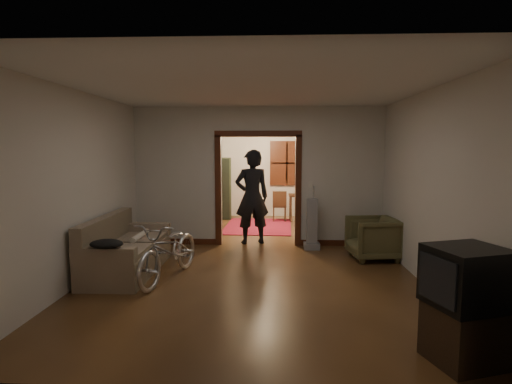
# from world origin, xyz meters

# --- Properties ---
(floor) EXTENTS (5.00, 8.50, 0.01)m
(floor) POSITION_xyz_m (0.00, 0.00, 0.00)
(floor) COLOR #3F2614
(floor) RESTS_ON ground
(ceiling) EXTENTS (5.00, 8.50, 0.01)m
(ceiling) POSITION_xyz_m (0.00, 0.00, 2.80)
(ceiling) COLOR white
(ceiling) RESTS_ON floor
(wall_back) EXTENTS (5.00, 0.02, 2.80)m
(wall_back) POSITION_xyz_m (0.00, 4.25, 1.40)
(wall_back) COLOR beige
(wall_back) RESTS_ON floor
(wall_left) EXTENTS (0.02, 8.50, 2.80)m
(wall_left) POSITION_xyz_m (-2.50, 0.00, 1.40)
(wall_left) COLOR beige
(wall_left) RESTS_ON floor
(wall_right) EXTENTS (0.02, 8.50, 2.80)m
(wall_right) POSITION_xyz_m (2.50, 0.00, 1.40)
(wall_right) COLOR beige
(wall_right) RESTS_ON floor
(partition_wall) EXTENTS (5.00, 0.14, 2.80)m
(partition_wall) POSITION_xyz_m (0.00, 0.75, 1.40)
(partition_wall) COLOR beige
(partition_wall) RESTS_ON floor
(door_casing) EXTENTS (1.74, 0.20, 2.32)m
(door_casing) POSITION_xyz_m (0.00, 0.75, 1.10)
(door_casing) COLOR #3F1B0E
(door_casing) RESTS_ON floor
(far_window) EXTENTS (0.98, 0.06, 1.28)m
(far_window) POSITION_xyz_m (0.70, 4.21, 1.55)
(far_window) COLOR black
(far_window) RESTS_ON wall_back
(chandelier) EXTENTS (0.24, 0.24, 0.24)m
(chandelier) POSITION_xyz_m (0.00, 2.50, 2.35)
(chandelier) COLOR #FFE0A5
(chandelier) RESTS_ON ceiling
(light_switch) EXTENTS (0.08, 0.01, 0.12)m
(light_switch) POSITION_xyz_m (1.05, 0.68, 1.25)
(light_switch) COLOR silver
(light_switch) RESTS_ON partition_wall
(sofa) EXTENTS (0.89, 1.96, 0.90)m
(sofa) POSITION_xyz_m (-2.00, -1.20, 0.45)
(sofa) COLOR #6D5F49
(sofa) RESTS_ON floor
(rolled_paper) EXTENTS (0.09, 0.73, 0.09)m
(rolled_paper) POSITION_xyz_m (-1.90, -0.90, 0.53)
(rolled_paper) COLOR beige
(rolled_paper) RESTS_ON sofa
(jacket) EXTENTS (0.45, 0.34, 0.13)m
(jacket) POSITION_xyz_m (-1.95, -2.11, 0.68)
(jacket) COLOR black
(jacket) RESTS_ON sofa
(bicycle) EXTENTS (0.98, 1.81, 0.90)m
(bicycle) POSITION_xyz_m (-1.25, -1.52, 0.45)
(bicycle) COLOR silver
(bicycle) RESTS_ON floor
(armchair) EXTENTS (0.91, 0.89, 0.75)m
(armchair) POSITION_xyz_m (2.09, -0.25, 0.38)
(armchair) COLOR brown
(armchair) RESTS_ON floor
(tv_stand) EXTENTS (0.72, 0.68, 0.53)m
(tv_stand) POSITION_xyz_m (2.06, -3.74, 0.26)
(tv_stand) COLOR black
(tv_stand) RESTS_ON floor
(crt_tv) EXTENTS (0.77, 0.73, 0.54)m
(crt_tv) POSITION_xyz_m (2.06, -3.74, 0.81)
(crt_tv) COLOR black
(crt_tv) RESTS_ON tv_stand
(vacuum) EXTENTS (0.34, 0.29, 1.00)m
(vacuum) POSITION_xyz_m (1.07, 0.40, 0.50)
(vacuum) COLOR gray
(vacuum) RESTS_ON floor
(person) EXTENTS (0.81, 0.65, 1.94)m
(person) POSITION_xyz_m (-0.13, 0.85, 0.97)
(person) COLOR black
(person) RESTS_ON floor
(oriental_rug) EXTENTS (1.72, 2.22, 0.02)m
(oriental_rug) POSITION_xyz_m (-0.07, 2.63, 0.01)
(oriental_rug) COLOR maroon
(oriental_rug) RESTS_ON floor
(locker) EXTENTS (0.90, 0.56, 1.71)m
(locker) POSITION_xyz_m (-1.30, 3.74, 0.86)
(locker) COLOR #2A351F
(locker) RESTS_ON floor
(globe) EXTENTS (0.28, 0.28, 0.28)m
(globe) POSITION_xyz_m (-1.30, 3.74, 1.94)
(globe) COLOR #1E5972
(globe) RESTS_ON locker
(desk) EXTENTS (1.08, 0.81, 0.71)m
(desk) POSITION_xyz_m (1.22, 3.53, 0.35)
(desk) COLOR #331D11
(desk) RESTS_ON floor
(desk_chair) EXTENTS (0.45, 0.45, 0.83)m
(desk_chair) POSITION_xyz_m (0.48, 3.44, 0.41)
(desk_chair) COLOR #331D11
(desk_chair) RESTS_ON floor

